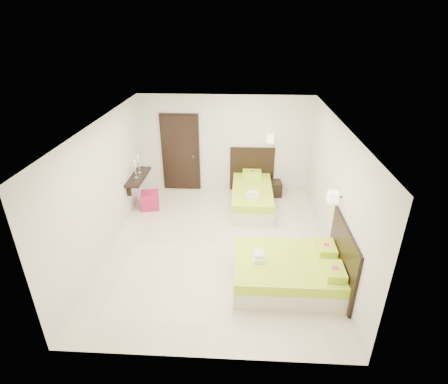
# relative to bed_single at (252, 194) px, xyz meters

# --- Properties ---
(floor) EXTENTS (5.50, 5.50, 0.00)m
(floor) POSITION_rel_bed_single_xyz_m (-0.73, -1.84, -0.30)
(floor) COLOR beige
(floor) RESTS_ON ground
(bed_single) EXTENTS (1.19, 1.98, 1.63)m
(bed_single) POSITION_rel_bed_single_xyz_m (0.00, 0.00, 0.00)
(bed_single) COLOR beige
(bed_single) RESTS_ON ground
(bed_double) EXTENTS (1.89, 1.61, 1.56)m
(bed_double) POSITION_rel_bed_single_xyz_m (0.66, -2.95, -0.01)
(bed_double) COLOR beige
(bed_double) RESTS_ON ground
(nightstand) EXTENTS (0.48, 0.43, 0.39)m
(nightstand) POSITION_rel_bed_single_xyz_m (0.57, 0.57, -0.10)
(nightstand) COLOR black
(nightstand) RESTS_ON ground
(ottoman) EXTENTS (0.50, 0.50, 0.42)m
(ottoman) POSITION_rel_bed_single_xyz_m (-2.55, -0.31, -0.08)
(ottoman) COLOR #A21546
(ottoman) RESTS_ON ground
(door) EXTENTS (1.02, 0.15, 2.14)m
(door) POSITION_rel_bed_single_xyz_m (-1.93, 0.86, 0.75)
(door) COLOR black
(door) RESTS_ON ground
(console_shelf) EXTENTS (0.35, 1.20, 0.78)m
(console_shelf) POSITION_rel_bed_single_xyz_m (-2.81, -0.24, 0.52)
(console_shelf) COLOR black
(console_shelf) RESTS_ON ground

